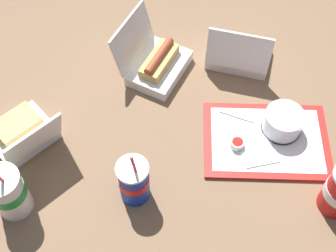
{
  "coord_description": "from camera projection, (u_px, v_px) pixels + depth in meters",
  "views": [
    {
      "loc": [
        0.0,
        -0.74,
        1.19
      ],
      "look_at": [
        -0.05,
        0.0,
        0.05
      ],
      "focal_mm": 50.0,
      "sensor_mm": 36.0,
      "label": 1
    }
  ],
  "objects": [
    {
      "name": "ketchup_cup",
      "position": [
        237.0,
        144.0,
        1.36
      ],
      "size": [
        0.04,
        0.04,
        0.02
      ],
      "color": "white",
      "rests_on": "food_tray"
    },
    {
      "name": "napkin_stack",
      "position": [
        257.0,
        150.0,
        1.36
      ],
      "size": [
        0.12,
        0.12,
        0.0
      ],
      "primitive_type": "cube",
      "rotation": [
        0.0,
        0.0,
        0.27
      ],
      "color": "white",
      "rests_on": "food_tray"
    },
    {
      "name": "clamshell_hotdog_right",
      "position": [
        156.0,
        62.0,
        1.51
      ],
      "size": [
        0.25,
        0.26,
        0.18
      ],
      "color": "white",
      "rests_on": "ground_plane"
    },
    {
      "name": "clamshell_hotdog_front",
      "position": [
        239.0,
        53.0,
        1.53
      ],
      "size": [
        0.22,
        0.18,
        0.18
      ],
      "color": "white",
      "rests_on": "ground_plane"
    },
    {
      "name": "clamshell_sandwich_center",
      "position": [
        22.0,
        133.0,
        1.36
      ],
      "size": [
        0.27,
        0.27,
        0.18
      ],
      "color": "white",
      "rests_on": "ground_plane"
    },
    {
      "name": "food_tray",
      "position": [
        266.0,
        140.0,
        1.39
      ],
      "size": [
        0.38,
        0.27,
        0.01
      ],
      "color": "red",
      "rests_on": "ground_plane"
    },
    {
      "name": "cake_container",
      "position": [
        282.0,
        122.0,
        1.38
      ],
      "size": [
        0.12,
        0.12,
        0.07
      ],
      "color": "black",
      "rests_on": "food_tray"
    },
    {
      "name": "plastic_fork",
      "position": [
        236.0,
        116.0,
        1.43
      ],
      "size": [
        0.11,
        0.05,
        0.0
      ],
      "primitive_type": "cube",
      "rotation": [
        0.0,
        0.0,
        -0.32
      ],
      "color": "white",
      "rests_on": "food_tray"
    },
    {
      "name": "ground_plane",
      "position": [
        184.0,
        137.0,
        1.4
      ],
      "size": [
        3.2,
        3.2,
        0.0
      ],
      "primitive_type": "plane",
      "color": "brown"
    },
    {
      "name": "soda_cup_corner",
      "position": [
        8.0,
        193.0,
        1.21
      ],
      "size": [
        0.1,
        0.1,
        0.22
      ],
      "color": "white",
      "rests_on": "ground_plane"
    },
    {
      "name": "soda_cup_back",
      "position": [
        133.0,
        181.0,
        1.24
      ],
      "size": [
        0.09,
        0.09,
        0.21
      ],
      "color": "#1938B7",
      "rests_on": "ground_plane"
    }
  ]
}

